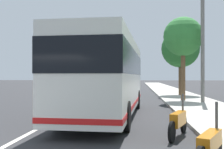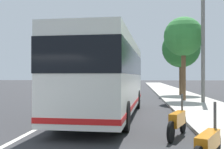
{
  "view_description": "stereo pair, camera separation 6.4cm",
  "coord_description": "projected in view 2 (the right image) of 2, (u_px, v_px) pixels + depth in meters",
  "views": [
    {
      "loc": [
        -4.35,
        -3.38,
        1.81
      ],
      "look_at": [
        9.52,
        -2.11,
        1.88
      ],
      "focal_mm": 44.27,
      "sensor_mm": 36.0,
      "label": 1
    },
    {
      "loc": [
        -4.34,
        -3.45,
        1.81
      ],
      "look_at": [
        9.52,
        -2.11,
        1.88
      ],
      "focal_mm": 44.27,
      "sensor_mm": 36.0,
      "label": 2
    }
  ],
  "objects": [
    {
      "name": "sidewalk_curb",
      "position": [
        209.0,
        110.0,
        13.93
      ],
      "size": [
        110.0,
        3.6,
        0.14
      ],
      "primitive_type": "cube",
      "color": "#B2ADA3",
      "rests_on": "ground"
    },
    {
      "name": "motorcycle_far_end",
      "position": [
        177.0,
        122.0,
        8.11
      ],
      "size": [
        1.94,
        0.82,
        1.24
      ],
      "rotation": [
        0.0,
        0.0,
        -0.37
      ],
      "color": "black",
      "rests_on": "ground"
    },
    {
      "name": "lane_divider_line",
      "position": [
        73.0,
        110.0,
        14.6
      ],
      "size": [
        110.0,
        0.16,
        0.01
      ],
      "primitive_type": "cube",
      "color": "silver",
      "rests_on": "ground"
    },
    {
      "name": "car_far_distant",
      "position": [
        80.0,
        87.0,
        27.89
      ],
      "size": [
        4.33,
        1.92,
        1.52
      ],
      "rotation": [
        0.0,
        0.0,
        3.1
      ],
      "color": "#2D7238",
      "rests_on": "ground"
    },
    {
      "name": "coach_bus",
      "position": [
        108.0,
        74.0,
        12.29
      ],
      "size": [
        10.28,
        3.04,
        3.35
      ],
      "rotation": [
        0.0,
        0.0,
        -0.06
      ],
      "color": "silver",
      "rests_on": "ground"
    },
    {
      "name": "motorcycle_by_tree",
      "position": [
        208.0,
        147.0,
        5.24
      ],
      "size": [
        1.95,
        1.02,
        1.27
      ],
      "rotation": [
        0.0,
        0.0,
        -0.46
      ],
      "color": "black",
      "rests_on": "ground"
    },
    {
      "name": "roadside_tree_far_block",
      "position": [
        181.0,
        49.0,
        24.25
      ],
      "size": [
        3.33,
        3.33,
        5.87
      ],
      "color": "brown",
      "rests_on": "ground"
    },
    {
      "name": "roadside_tree_mid_block",
      "position": [
        183.0,
        37.0,
        19.04
      ],
      "size": [
        2.7,
        2.7,
        5.88
      ],
      "color": "brown",
      "rests_on": "ground"
    },
    {
      "name": "utility_pole",
      "position": [
        203.0,
        44.0,
        17.65
      ],
      "size": [
        0.24,
        0.24,
        7.65
      ],
      "primitive_type": "cylinder",
      "color": "slate",
      "rests_on": "ground"
    },
    {
      "name": "car_ahead_same_lane",
      "position": [
        131.0,
        82.0,
        50.37
      ],
      "size": [
        4.6,
        1.94,
        1.49
      ],
      "rotation": [
        0.0,
        0.0,
        -0.02
      ],
      "color": "navy",
      "rests_on": "ground"
    }
  ]
}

